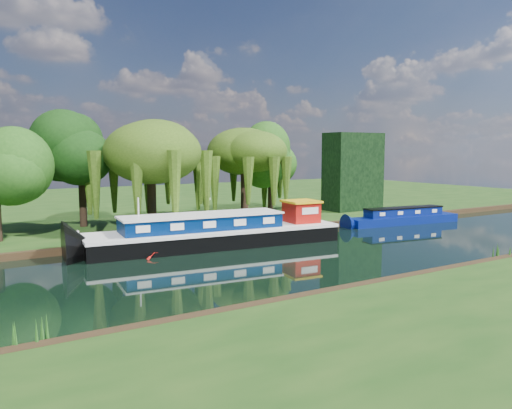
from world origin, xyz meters
TOP-DOWN VIEW (x-y plane):
  - ground at (0.00, 0.00)m, footprint 120.00×120.00m
  - far_bank at (0.00, 34.00)m, footprint 120.00×52.00m
  - dutch_barge at (-1.13, 5.66)m, footprint 18.26×5.78m
  - narrowboat at (18.07, 6.16)m, footprint 11.42×3.30m
  - red_dinghy at (-5.94, 4.88)m, footprint 3.39×2.52m
  - white_cruiser at (17.81, 7.06)m, footprint 3.07×2.82m
  - willow_left at (-3.41, 12.63)m, footprint 6.80×6.80m
  - willow_right at (6.17, 14.49)m, footprint 6.12×6.12m
  - tree_far_mid at (-7.80, 16.78)m, footprint 5.25×5.25m
  - tree_far_right at (9.95, 15.89)m, footprint 4.71×4.71m
  - conifer_hedge at (19.00, 14.00)m, footprint 6.00×3.00m
  - lamppost at (0.50, 10.50)m, footprint 0.36×0.36m
  - mooring_posts at (-0.50, 8.40)m, footprint 19.16×0.16m
  - reeds_near at (6.87, -7.57)m, footprint 33.70×1.50m

SIDE VIEW (x-z plane):
  - ground at x=0.00m, z-range 0.00..0.00m
  - red_dinghy at x=-5.94m, z-range -0.34..0.34m
  - white_cruiser at x=17.81m, z-range -0.68..0.68m
  - far_bank at x=0.00m, z-range 0.00..0.45m
  - reeds_near at x=6.87m, z-range 0.00..1.10m
  - narrowboat at x=18.07m, z-range -0.24..1.41m
  - dutch_barge at x=-1.13m, z-range -0.96..2.83m
  - mooring_posts at x=-0.50m, z-range 0.45..1.45m
  - lamppost at x=0.50m, z-range 1.14..3.70m
  - conifer_hedge at x=19.00m, z-range 0.45..8.45m
  - tree_far_right at x=9.95m, z-range 1.90..9.60m
  - willow_right at x=6.17m, z-range 2.16..9.61m
  - tree_far_mid at x=-7.80m, z-range 2.08..10.66m
  - willow_left at x=-3.41m, z-range 2.30..10.45m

